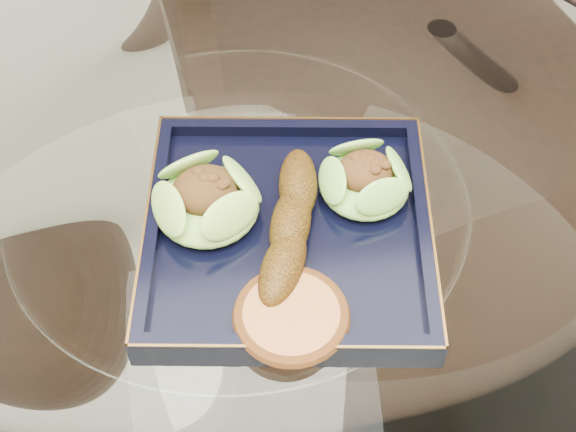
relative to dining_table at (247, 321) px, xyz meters
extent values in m
cylinder|color=white|center=(0.00, 0.00, 0.16)|extent=(1.10, 1.10, 0.01)
torus|color=black|center=(0.00, 0.00, 0.16)|extent=(1.13, 1.13, 0.02)
cylinder|color=black|center=(0.28, 0.28, -0.22)|extent=(0.04, 0.04, 0.75)
cylinder|color=black|center=(-0.28, 0.28, -0.22)|extent=(0.04, 0.04, 0.75)
cube|color=black|center=(0.19, 0.39, -0.11)|extent=(0.49, 0.49, 0.04)
cylinder|color=black|center=(0.03, 0.17, -0.36)|extent=(0.03, 0.03, 0.47)
cylinder|color=black|center=(0.40, 0.23, -0.36)|extent=(0.03, 0.03, 0.47)
cylinder|color=black|center=(-0.02, 0.55, -0.36)|extent=(0.03, 0.03, 0.47)
cylinder|color=black|center=(0.35, 0.60, -0.36)|extent=(0.03, 0.03, 0.47)
cube|color=black|center=(0.04, -0.02, 0.17)|extent=(0.31, 0.31, 0.02)
ellipsoid|color=#62A42F|center=(-0.03, 0.01, 0.20)|extent=(0.10, 0.10, 0.04)
ellipsoid|color=#5C992C|center=(0.13, 0.02, 0.20)|extent=(0.11, 0.11, 0.03)
ellipsoid|color=#563509|center=(0.05, -0.02, 0.20)|extent=(0.09, 0.18, 0.03)
cylinder|color=#AF6D3A|center=(0.03, -0.12, 0.19)|extent=(0.10, 0.10, 0.02)
camera|label=1|loc=(-0.03, -0.47, 0.79)|focal=50.00mm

